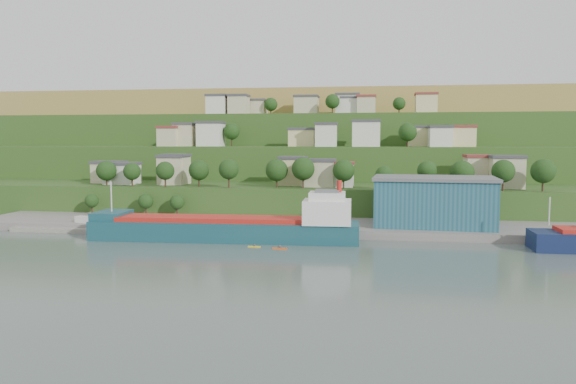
% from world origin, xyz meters
% --- Properties ---
extents(ground, '(500.00, 500.00, 0.00)m').
position_xyz_m(ground, '(0.00, 0.00, 0.00)').
color(ground, '#4B5C55').
rests_on(ground, ground).
extents(quay, '(220.00, 26.00, 4.00)m').
position_xyz_m(quay, '(20.00, 28.00, 0.00)').
color(quay, slate).
rests_on(quay, ground).
extents(pebble_beach, '(40.00, 18.00, 2.40)m').
position_xyz_m(pebble_beach, '(-55.00, 22.00, 0.00)').
color(pebble_beach, slate).
rests_on(pebble_beach, ground).
extents(hillside, '(360.00, 210.79, 96.00)m').
position_xyz_m(hillside, '(-0.01, 168.65, 0.09)').
color(hillside, '#284719').
rests_on(hillside, ground).
extents(cargo_ship_near, '(65.48, 12.59, 16.75)m').
position_xyz_m(cargo_ship_near, '(-13.26, 9.50, 2.67)').
color(cargo_ship_near, '#133C47').
rests_on(cargo_ship_near, ground).
extents(warehouse, '(32.21, 21.05, 12.80)m').
position_xyz_m(warehouse, '(36.10, 27.94, 8.43)').
color(warehouse, '#1E4B5B').
rests_on(warehouse, quay).
extents(caravan, '(5.82, 3.79, 2.51)m').
position_xyz_m(caravan, '(-56.86, 19.28, 2.46)').
color(caravan, silver).
rests_on(caravan, pebble_beach).
extents(dinghy, '(3.79, 1.79, 0.73)m').
position_xyz_m(dinghy, '(-47.46, 18.49, 1.57)').
color(dinghy, silver).
rests_on(dinghy, pebble_beach).
extents(kayak_orange, '(3.40, 0.94, 0.84)m').
position_xyz_m(kayak_orange, '(-0.18, 0.63, 0.25)').
color(kayak_orange, '#E35014').
rests_on(kayak_orange, ground).
extents(kayak_yellow, '(2.95, 0.58, 0.73)m').
position_xyz_m(kayak_yellow, '(-6.27, 1.84, 0.22)').
color(kayak_yellow, yellow).
rests_on(kayak_yellow, ground).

